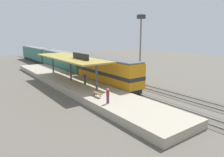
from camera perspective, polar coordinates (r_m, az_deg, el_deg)
The scene contains 12 objects.
ground_plane at distance 38.03m, azimuth -2.16°, elevation -0.50°, with size 120.00×120.00×0.00m, color #5B564C.
track_near at distance 36.97m, azimuth -4.73°, elevation -0.85°, with size 3.20×110.00×0.16m.
track_far at distance 39.50m, azimuth 0.97°, elevation 0.03°, with size 3.20×110.00×0.16m.
platform at distance 34.77m, azimuth -11.22°, elevation -1.18°, with size 6.00×44.00×0.90m, color #A89E89.
station_canopy at distance 33.99m, azimuth -11.43°, elevation 5.51°, with size 5.20×18.00×4.70m.
platform_bench at distance 25.06m, azimuth -4.10°, elevation -4.07°, with size 0.44×1.70×0.50m.
locomotive at distance 33.32m, azimuth -1.33°, elevation 1.92°, with size 2.93×14.43×4.44m.
passenger_carriage_front at distance 49.04m, azimuth -13.48°, elevation 4.79°, with size 2.90×20.00×4.24m.
passenger_carriage_rear at distance 68.60m, azimuth -20.31°, elevation 6.39°, with size 2.90×20.00×4.24m.
light_mast at distance 38.22m, azimuth 7.95°, elevation 12.15°, with size 1.10×1.10×11.70m.
person_waiting at distance 31.25m, azimuth -7.52°, elevation 0.09°, with size 0.34×0.34×1.71m.
person_walking at distance 22.47m, azimuth -1.18°, elevation -4.61°, with size 0.34×0.34×1.71m.
Camera 1 is at (-18.71, -30.78, 8.34)m, focal length 33.05 mm.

